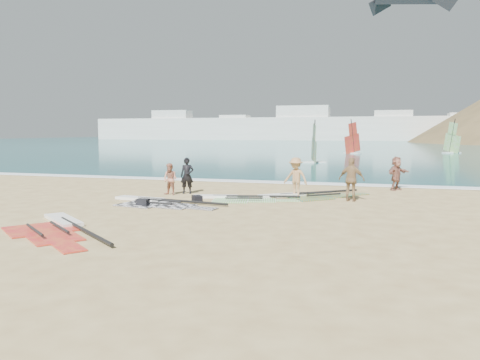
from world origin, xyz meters
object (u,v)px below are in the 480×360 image
(rig_grey, at_px, (155,202))
(gear_bag_far, at_px, (197,199))
(beachgoer_mid, at_px, (296,177))
(rig_green, at_px, (235,198))
(rig_red, at_px, (58,228))
(beachgoer_right, at_px, (396,173))
(beachgoer_back, at_px, (352,179))
(gear_bag_near, at_px, (143,203))
(person_wetsuit, at_px, (187,176))
(rig_orange, at_px, (307,196))
(beachgoer_left, at_px, (170,179))

(rig_grey, relative_size, gear_bag_far, 10.82)
(gear_bag_far, relative_size, beachgoer_mid, 0.28)
(rig_green, distance_m, beachgoer_mid, 3.06)
(rig_red, distance_m, beachgoer_mid, 11.06)
(beachgoer_right, bearing_deg, rig_red, 176.87)
(beachgoer_back, bearing_deg, gear_bag_near, 36.17)
(rig_green, relative_size, beachgoer_right, 2.83)
(rig_green, height_order, gear_bag_far, gear_bag_far)
(gear_bag_far, xyz_separation_m, beachgoer_back, (6.29, 2.26, 0.80))
(gear_bag_near, xyz_separation_m, person_wetsuit, (0.21, 4.11, 0.73))
(gear_bag_near, distance_m, beachgoer_mid, 7.16)
(rig_red, distance_m, person_wetsuit, 8.97)
(rig_orange, distance_m, beachgoer_back, 2.42)
(rig_orange, height_order, gear_bag_near, gear_bag_near)
(rig_grey, height_order, beachgoer_back, beachgoer_back)
(person_wetsuit, relative_size, beachgoer_left, 1.16)
(rig_green, relative_size, gear_bag_far, 9.80)
(rig_grey, bearing_deg, beachgoer_mid, 43.44)
(gear_bag_far, xyz_separation_m, person_wetsuit, (-1.54, 2.56, 0.73))
(rig_grey, height_order, gear_bag_far, gear_bag_far)
(rig_green, bearing_deg, rig_grey, -158.47)
(rig_green, xyz_separation_m, rig_red, (-3.40, -7.69, 0.00))
(gear_bag_far, height_order, beachgoer_left, beachgoer_left)
(beachgoer_mid, relative_size, beachgoer_right, 1.04)
(beachgoer_left, xyz_separation_m, beachgoer_back, (8.41, 0.38, 0.19))
(rig_orange, bearing_deg, beachgoer_left, 150.80)
(rig_red, relative_size, gear_bag_far, 9.37)
(rig_grey, distance_m, beachgoer_right, 12.51)
(rig_orange, height_order, beachgoer_left, beachgoer_left)
(gear_bag_far, distance_m, beachgoer_right, 10.78)
(beachgoer_back, xyz_separation_m, beachgoer_right, (2.00, 4.61, -0.08))
(gear_bag_far, bearing_deg, beachgoer_back, 19.75)
(beachgoer_mid, height_order, beachgoer_right, beachgoer_mid)
(beachgoer_mid, distance_m, beachgoer_back, 2.68)
(person_wetsuit, height_order, beachgoer_mid, beachgoer_mid)
(gear_bag_far, bearing_deg, person_wetsuit, 120.97)
(beachgoer_right, bearing_deg, beachgoer_back, -168.41)
(rig_orange, distance_m, beachgoer_mid, 1.01)
(gear_bag_far, bearing_deg, beachgoer_right, 39.66)
(rig_grey, height_order, person_wetsuit, person_wetsuit)
(rig_red, relative_size, person_wetsuit, 2.69)
(rig_red, bearing_deg, gear_bag_far, 109.18)
(person_wetsuit, height_order, beachgoer_right, person_wetsuit)
(rig_green, distance_m, rig_orange, 3.44)
(beachgoer_mid, xyz_separation_m, beachgoer_back, (2.57, -0.76, 0.04))
(gear_bag_near, height_order, beachgoer_right, beachgoer_right)
(gear_bag_near, bearing_deg, rig_red, -94.16)
(rig_red, height_order, beachgoer_mid, beachgoer_mid)
(gear_bag_near, bearing_deg, beachgoer_back, 25.35)
(gear_bag_near, height_order, gear_bag_far, same)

